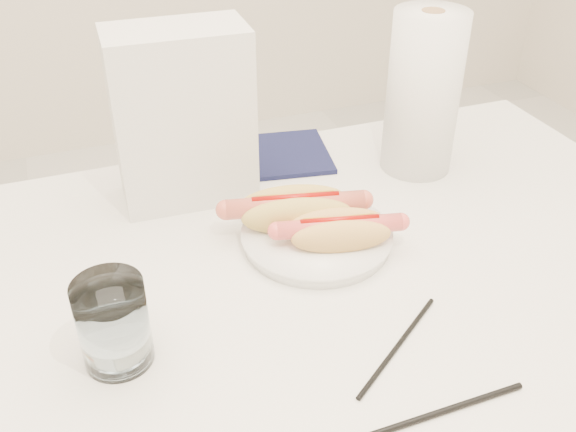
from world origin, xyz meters
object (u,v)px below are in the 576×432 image
object	(u,v)px
water_glass	(113,323)
paper_towel_roll	(423,94)
plate	(316,238)
napkin_box	(182,117)
table	(306,316)
hotdog_right	(339,231)
hotdog_left	(295,210)

from	to	relation	value
water_glass	paper_towel_roll	distance (m)	0.60
water_glass	plate	bearing A→B (deg)	23.47
napkin_box	paper_towel_roll	xyz separation A→B (m)	(0.38, -0.04, -0.00)
water_glass	napkin_box	size ratio (longest dim) A/B	0.40
table	hotdog_right	distance (m)	0.12
napkin_box	plate	bearing A→B (deg)	-52.60
table	water_glass	bearing A→B (deg)	-168.17
table	hotdog_left	size ratio (longest dim) A/B	6.15
water_glass	paper_towel_roll	bearing A→B (deg)	27.29
hotdog_right	napkin_box	xyz separation A→B (m)	(-0.15, 0.23, 0.09)
hotdog_left	hotdog_right	bearing A→B (deg)	-46.40
plate	hotdog_left	world-z (taller)	hotdog_left
hotdog_left	water_glass	world-z (taller)	water_glass
water_glass	napkin_box	world-z (taller)	napkin_box
hotdog_left	plate	bearing A→B (deg)	-44.62
plate	hotdog_right	world-z (taller)	hotdog_right
napkin_box	hotdog_left	bearing A→B (deg)	-52.10
water_glass	napkin_box	bearing A→B (deg)	64.11
napkin_box	paper_towel_roll	world-z (taller)	napkin_box
plate	napkin_box	xyz separation A→B (m)	(-0.14, 0.19, 0.12)
plate	paper_towel_roll	world-z (taller)	paper_towel_roll
napkin_box	table	bearing A→B (deg)	-68.82
paper_towel_roll	plate	bearing A→B (deg)	-148.44
water_glass	napkin_box	distance (m)	0.36
hotdog_left	paper_towel_roll	distance (m)	0.30
table	paper_towel_roll	size ratio (longest dim) A/B	4.61
hotdog_right	water_glass	world-z (taller)	water_glass
water_glass	napkin_box	xyz separation A→B (m)	(0.15, 0.32, 0.08)
hotdog_left	water_glass	xyz separation A→B (m)	(-0.27, -0.16, 0.01)
table	water_glass	xyz separation A→B (m)	(-0.25, -0.05, 0.11)
plate	hotdog_right	bearing A→B (deg)	-60.89
hotdog_right	water_glass	size ratio (longest dim) A/B	1.59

